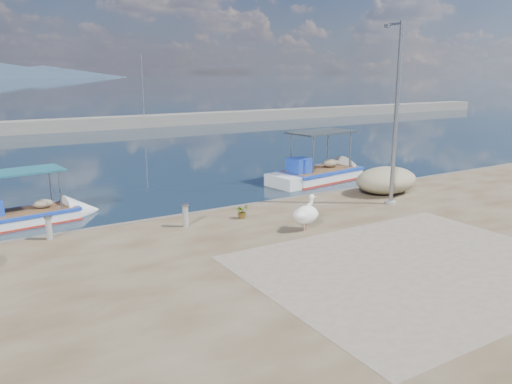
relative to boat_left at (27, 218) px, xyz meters
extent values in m
plane|color=#162635|center=(7.36, -8.61, -0.19)|extent=(1400.00, 1400.00, 0.00)
cube|color=#4C3620|center=(7.36, -14.61, 0.06)|extent=(44.00, 22.00, 0.50)
cube|color=gray|center=(8.36, -11.61, 0.32)|extent=(9.00, 7.00, 0.01)
cube|color=gray|center=(7.36, 31.39, 0.41)|extent=(120.00, 2.20, 1.20)
cylinder|color=gray|center=(15.36, 31.39, 3.81)|extent=(0.16, 0.16, 7.00)
cone|color=#28384C|center=(97.36, 641.39, 6.81)|extent=(200.00, 200.00, 14.00)
cube|color=white|center=(0.05, 0.01, -0.12)|extent=(5.16, 2.23, 0.82)
cube|color=#1C41B6|center=(0.05, 0.01, 0.24)|extent=(3.78, 2.11, 0.12)
cube|color=#AE2615|center=(0.05, 0.01, -0.17)|extent=(3.77, 2.10, 0.10)
cube|color=#174E5F|center=(0.05, 0.01, 1.84)|extent=(2.92, 1.88, 0.07)
cube|color=white|center=(14.50, 0.34, -0.11)|extent=(6.63, 3.01, 1.05)
cube|color=#1C41B6|center=(14.50, 0.34, 0.36)|extent=(4.87, 2.81, 0.15)
cube|color=#AE2615|center=(14.50, 0.34, -0.17)|extent=(4.86, 2.79, 0.13)
cube|color=#1C41B6|center=(12.92, 0.10, 0.80)|extent=(1.13, 1.13, 0.77)
cube|color=#24292E|center=(14.50, 0.34, 2.40)|extent=(3.77, 2.48, 0.09)
cylinder|color=tan|center=(7.62, -7.52, 0.46)|extent=(0.04, 0.04, 0.30)
cylinder|color=tan|center=(7.76, -7.47, 0.46)|extent=(0.04, 0.04, 0.30)
ellipsoid|color=white|center=(7.69, -7.49, 0.84)|extent=(1.03, 0.83, 0.64)
cylinder|color=white|center=(7.95, -7.40, 1.16)|extent=(0.23, 0.18, 0.54)
sphere|color=white|center=(7.99, -7.38, 1.39)|extent=(0.18, 0.18, 0.18)
cone|color=#E38E58|center=(8.18, -7.31, 1.35)|extent=(0.44, 0.24, 0.13)
cylinder|color=gray|center=(12.69, -6.45, 3.81)|extent=(0.16, 0.16, 7.00)
cylinder|color=gray|center=(12.69, -6.45, 0.36)|extent=(0.44, 0.44, 0.10)
cube|color=gray|center=(12.69, -5.80, 7.16)|extent=(0.35, 0.18, 0.12)
cylinder|color=gray|center=(4.42, -5.05, 0.69)|extent=(0.20, 0.20, 0.76)
cylinder|color=gray|center=(4.42, -5.05, 1.08)|extent=(0.26, 0.26, 0.07)
cylinder|color=gray|center=(0.20, -4.07, 0.68)|extent=(0.19, 0.19, 0.73)
cylinder|color=gray|center=(0.20, -4.07, 1.04)|extent=(0.25, 0.25, 0.06)
imported|color=#33722D|center=(6.56, -5.16, 0.57)|extent=(0.57, 0.53, 0.52)
ellipsoid|color=#BDB58C|center=(13.84, -5.05, 0.89)|extent=(2.93, 2.09, 1.15)
camera|label=1|loc=(-1.95, -20.24, 5.44)|focal=35.00mm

